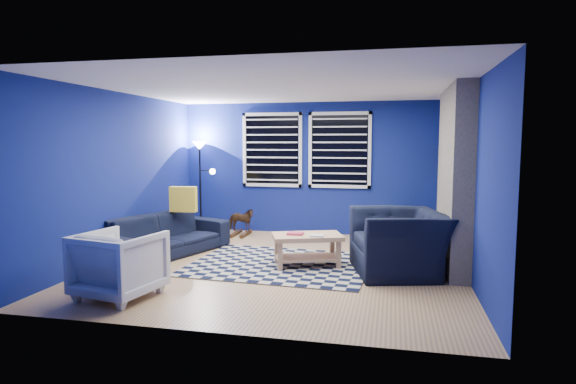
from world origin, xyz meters
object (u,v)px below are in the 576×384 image
Objects in this scene: floor_lamp at (201,158)px; armchair_big at (399,242)px; armchair_bent at (119,264)px; rocking_horse at (241,220)px; cabinet at (402,226)px; tv at (448,163)px; coffee_table at (307,243)px; sofa at (165,235)px.

armchair_big is at bearing -31.26° from floor_lamp.
rocking_horse is (0.22, 3.74, -0.09)m from armchair_bent.
cabinet is at bearing -117.80° from armchair_bent.
tv is 1.20× the size of armchair_bent.
floor_lamp is (-3.76, 2.28, 1.03)m from armchair_big.
armchair_big is at bearing -139.84° from armchair_bent.
floor_lamp reaches higher than coffee_table.
floor_lamp reaches higher than tv.
sofa reaches higher than coffee_table.
armchair_big is 1.18× the size of coffee_table.
armchair_big is at bearing -2.80° from coffee_table.
tv is at bearing -3.09° from floor_lamp.
armchair_big is 2.43× the size of rocking_horse.
armchair_big is at bearing -123.72° from rocking_horse.
rocking_horse is 0.30× the size of floor_lamp.
armchair_bent is 2.56m from coffee_table.
floor_lamp is at bearing -167.01° from cabinet.
rocking_horse is (-3.69, -0.01, -1.11)m from tv.
tv is at bearing -48.05° from sofa.
cabinet is (1.34, 2.15, -0.08)m from coffee_table.
tv is at bearing 0.71° from cabinet.
rocking_horse reaches higher than coffee_table.
floor_lamp is (-2.50, 2.22, 1.12)m from coffee_table.
coffee_table is 3.53m from floor_lamp.
tv is at bearing -88.38° from rocking_horse.
coffee_table is at bearing -41.59° from floor_lamp.
floor_lamp is (-0.89, 0.25, 1.15)m from rocking_horse.
sofa reaches higher than cabinet.
floor_lamp reaches higher than armchair_big.
sofa is 2.28m from coffee_table.
cabinet reaches higher than coffee_table.
sofa is 4.09× the size of rocking_horse.
cabinet is (-0.74, 0.18, -1.14)m from tv.
floor_lamp is at bearing 75.50° from rocking_horse.
tv is 1.51× the size of cabinet.
sofa is 1.69× the size of armchair_big.
coffee_table is at bearing -107.42° from armchair_big.
armchair_bent is (-3.91, -3.75, -1.02)m from tv.
sofa reaches higher than rocking_horse.
sofa is 1.23× the size of floor_lamp.
rocking_horse is at bearing 129.40° from coffee_table.
rocking_horse is at bearing -0.76° from sofa.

